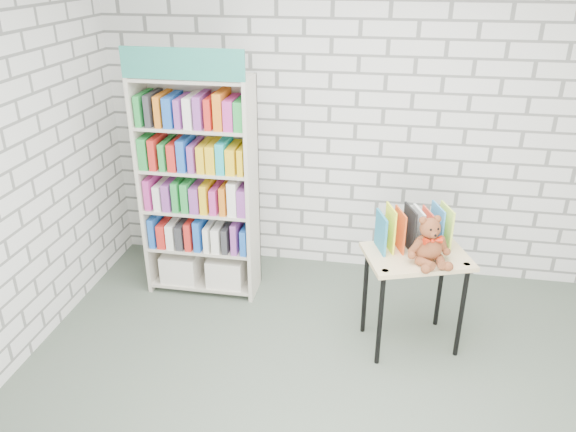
# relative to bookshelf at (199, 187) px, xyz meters

# --- Properties ---
(ground) EXTENTS (4.50, 4.50, 0.00)m
(ground) POSITION_rel_bookshelf_xyz_m (1.24, -1.36, -0.97)
(ground) COLOR #4B5749
(ground) RESTS_ON ground
(room_shell) EXTENTS (4.52, 4.02, 2.81)m
(room_shell) POSITION_rel_bookshelf_xyz_m (1.24, -1.36, 0.81)
(room_shell) COLOR silver
(room_shell) RESTS_ON ground
(bookshelf) EXTENTS (0.95, 0.37, 2.13)m
(bookshelf) POSITION_rel_bookshelf_xyz_m (0.00, 0.00, 0.00)
(bookshelf) COLOR beige
(bookshelf) RESTS_ON ground
(display_table) EXTENTS (0.85, 0.71, 0.78)m
(display_table) POSITION_rel_bookshelf_xyz_m (1.79, -0.51, -0.30)
(display_table) COLOR #DEC185
(display_table) RESTS_ON ground
(table_books) EXTENTS (0.55, 0.37, 0.30)m
(table_books) POSITION_rel_bookshelf_xyz_m (1.75, -0.40, -0.04)
(table_books) COLOR teal
(table_books) RESTS_ON display_table
(teddy_bear) EXTENTS (0.32, 0.31, 0.34)m
(teddy_bear) POSITION_rel_bookshelf_xyz_m (1.86, -0.60, -0.06)
(teddy_bear) COLOR brown
(teddy_bear) RESTS_ON display_table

